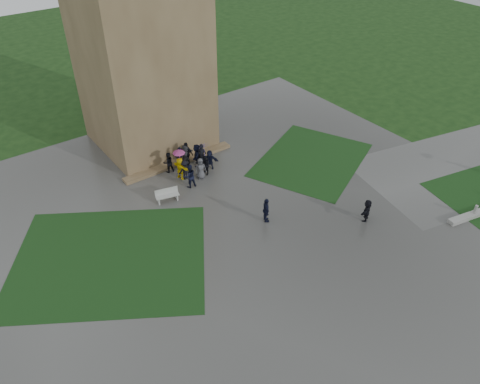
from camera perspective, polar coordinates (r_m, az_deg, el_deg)
ground at (r=28.94m, az=3.18°, el=-5.68°), size 120.00×120.00×0.00m
plaza at (r=30.12m, az=0.80°, el=-3.63°), size 34.00×34.00×0.02m
lawn_inset_left at (r=28.61m, az=-15.60°, el=-7.83°), size 14.10×13.46×0.01m
lawn_inset_right at (r=36.56m, az=8.69°, el=3.91°), size 11.12×10.15×0.01m
tower at (r=35.92m, az=-12.31°, el=18.75°), size 8.00×8.00×18.00m
tower_plinth at (r=35.97m, az=-7.45°, el=3.65°), size 9.00×0.80×0.22m
bench at (r=31.95m, az=-8.87°, el=-0.37°), size 1.65×0.85×0.91m
visitor_cluster at (r=34.44m, az=-6.00°, el=3.93°), size 3.77×3.57×2.58m
pedestrian_mid at (r=29.66m, az=3.20°, el=-2.24°), size 0.96×1.17×1.73m
pedestrian_near at (r=30.85m, az=15.20°, el=-2.16°), size 1.51×1.10×1.54m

